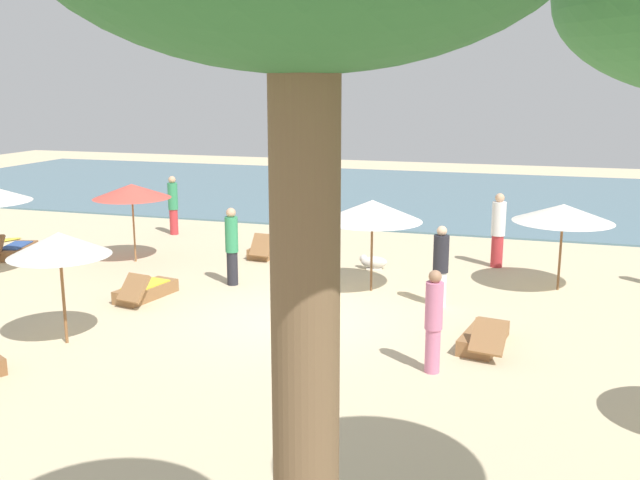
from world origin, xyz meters
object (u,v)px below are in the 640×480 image
Objects in this scene: lounger_0 at (14,250)px; person_3 at (434,320)px; umbrella_2 at (372,211)px; person_0 at (498,230)px; lounger_4 at (268,249)px; umbrella_0 at (563,213)px; lounger_5 at (145,291)px; lounger_3 at (484,338)px; person_5 at (232,246)px; dog at (373,262)px; umbrella_1 at (59,244)px; person_1 at (441,266)px; umbrella_5 at (132,191)px; person_4 at (173,205)px.

person_3 is (12.05, -4.60, 0.71)m from lounger_0.
umbrella_2 is 4.80m from person_3.
person_0 is (2.60, 3.05, -0.88)m from umbrella_2.
lounger_4 is at bearing 17.98° from lounger_0.
umbrella_0 reaches higher than lounger_5.
lounger_0 is 13.17m from lounger_3.
person_3 reaches higher than lounger_0.
lounger_3 is 8.16m from lounger_4.
umbrella_0 is 7.54m from person_5.
lounger_5 is at bearing -104.19° from lounger_4.
umbrella_0 is 2.98× the size of dog.
lounger_5 is (-4.60, -2.04, -1.67)m from umbrella_2.
person_3 is at bearing -64.86° from umbrella_2.
umbrella_1 reaches higher than dog.
dog is (9.65, 1.57, 0.00)m from lounger_0.
person_5 is (-5.81, -3.52, -0.03)m from person_0.
umbrella_0 reaches higher than lounger_0.
lounger_3 is 0.93× the size of person_0.
umbrella_2 is at bearing 156.81° from person_1.
umbrella_0 is at bearing 13.76° from person_5.
lounger_3 is 2.38× the size of dog.
person_0 is at bearing 47.97° from umbrella_1.
person_0 is 1.11× the size of person_3.
person_3 is (6.60, -2.22, 0.71)m from lounger_5.
person_0 reaches higher than lounger_0.
umbrella_0 is at bearing 21.19° from lounger_5.
dog is (-0.40, 1.91, -1.67)m from umbrella_2.
umbrella_5 is 1.21× the size of lounger_4.
umbrella_2 is at bearing -78.28° from dog.
lounger_4 is at bearing 169.48° from dog.
person_3 is at bearing -30.62° from umbrella_5.
person_1 is at bearing 33.97° from umbrella_1.
person_3 is at bearing -18.56° from lounger_5.
person_4 is at bearing 144.68° from lounger_3.
person_5 reaches higher than person_3.
umbrella_5 reaches higher than lounger_0.
person_4 is at bearing 137.54° from person_3.
umbrella_2 is (4.54, 4.86, 0.01)m from umbrella_1.
person_1 is at bearing -10.50° from umbrella_5.
lounger_4 is at bearing 171.23° from umbrella_0.
umbrella_1 is at bearing -70.19° from umbrella_5.
person_5 is at bearing -6.73° from lounger_0.
lounger_0 is at bearing -162.02° from lounger_4.
person_5 is at bearing -148.84° from person_0.
dog is (-3.00, -1.14, -0.79)m from person_0.
lounger_3 is 1.01× the size of lounger_5.
lounger_3 is at bearing -21.53° from umbrella_5.
lounger_3 is at bearing -35.32° from person_4.
umbrella_2 reaches higher than lounger_4.
umbrella_1 reaches higher than person_0.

